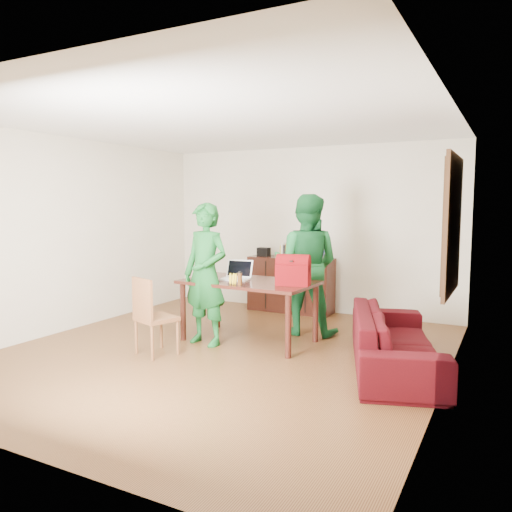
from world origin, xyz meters
The scene contains 10 objects.
room centered at (0.01, 0.13, 1.31)m, with size 5.20×5.70×2.90m.
table centered at (0.04, 0.61, 0.69)m, with size 1.73×1.02×0.79m.
chair centered at (-0.66, -0.41, 0.27)m, with size 0.53×0.52×0.93m.
person_near centered at (-0.38, 0.25, 0.90)m, with size 0.65×0.43×1.79m, color #12541E.
person_far centered at (0.54, 1.32, 0.95)m, with size 0.93×0.72×1.91m, color #15602A.
laptop centered at (-0.16, 0.60, 0.84)m, with size 0.39×0.29×0.25m.
bananas centered at (0.01, 0.25, 0.82)m, with size 0.15×0.09×0.05m, color gold, non-canonical shape.
bottle centered at (0.10, 0.26, 0.88)m, with size 0.06×0.06×0.17m, color #512E12.
red_bag centered at (0.68, 0.56, 0.94)m, with size 0.40×0.23×0.30m, color maroon.
sofa centered at (1.95, 0.39, 0.31)m, with size 2.14×0.84×0.62m, color #410809.
Camera 1 is at (3.05, -4.97, 1.78)m, focal length 35.00 mm.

